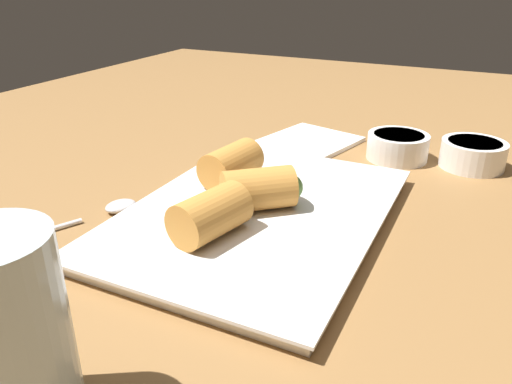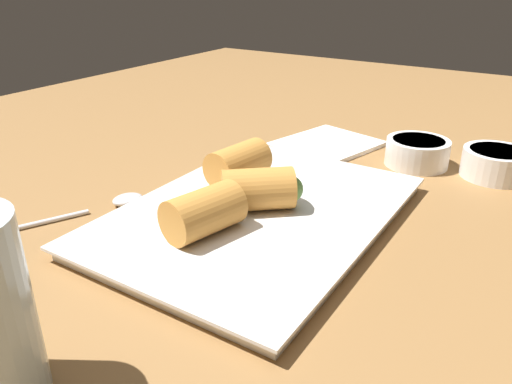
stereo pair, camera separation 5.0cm
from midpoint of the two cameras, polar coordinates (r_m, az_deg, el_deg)
name	(u,v)px [view 1 (the left image)]	position (r cm, az deg, el deg)	size (l,w,h in cm)	color
table_surface	(265,224)	(50.86, -1.74, -3.73)	(180.00, 140.00, 2.00)	olive
serving_plate	(256,214)	(48.98, -2.93, -2.60)	(32.28, 23.06, 1.50)	white
roll_front_left	(213,213)	(43.37, -8.20, -2.49)	(7.81, 5.54, 4.08)	#C68438
roll_front_right	(266,189)	(47.46, -1.85, 0.22)	(7.53, 7.81, 4.08)	#C68438
roll_back_left	(233,163)	(54.11, -5.26, 3.26)	(7.73, 4.96, 4.08)	#C68438
dipping_bowl_near	(398,145)	(66.52, 13.84, 5.15)	(7.78, 7.78, 3.35)	white
dipping_bowl_far	(473,153)	(66.49, 21.62, 4.10)	(7.78, 7.78, 3.35)	white
spoon	(104,212)	(53.04, -19.60, -2.19)	(14.16, 7.82, 1.11)	silver
napkin	(307,142)	(70.75, 3.85, 5.66)	(15.55, 14.13, 0.60)	white
drinking_glass	(9,337)	(30.31, -30.87, -14.18)	(6.18, 6.18, 11.59)	silver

